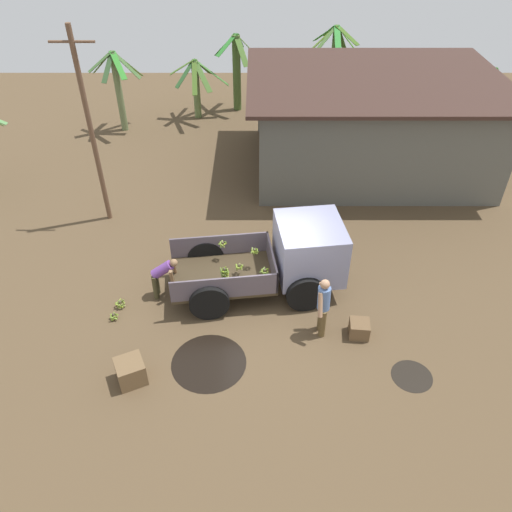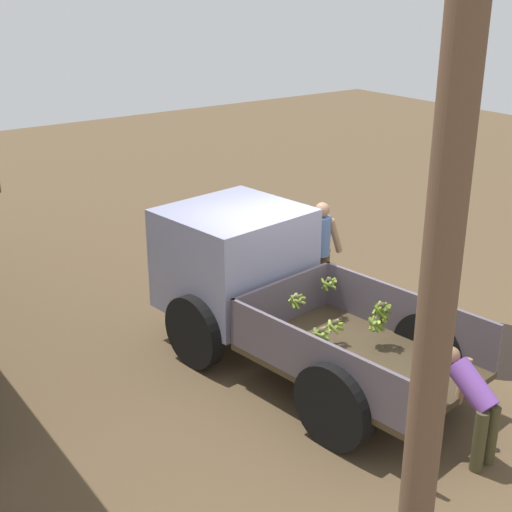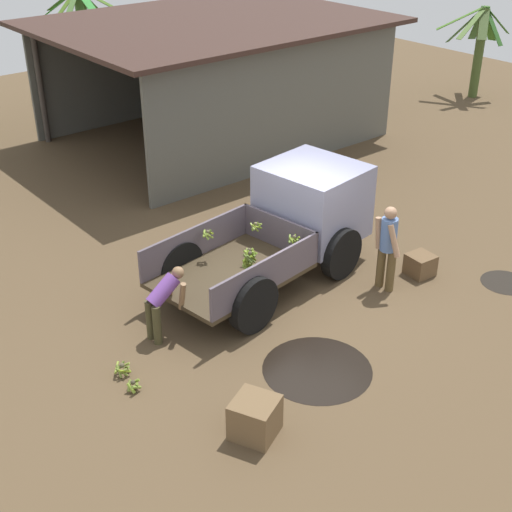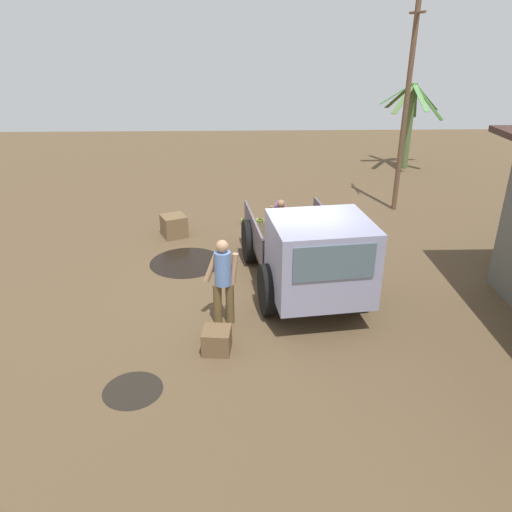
% 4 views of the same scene
% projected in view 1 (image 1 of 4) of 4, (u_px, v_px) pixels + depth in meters
% --- Properties ---
extents(ground, '(36.00, 36.00, 0.00)m').
position_uv_depth(ground, '(270.00, 300.00, 13.06)').
color(ground, brown).
extents(mud_patch_0, '(0.92, 0.92, 0.01)m').
position_uv_depth(mud_patch_0, '(412.00, 376.00, 11.12)').
color(mud_patch_0, black).
rests_on(mud_patch_0, ground).
extents(mud_patch_1, '(1.73, 1.73, 0.01)m').
position_uv_depth(mud_patch_1, '(209.00, 363.00, 11.42)').
color(mud_patch_1, black).
rests_on(mud_patch_1, ground).
extents(cargo_truck, '(4.60, 2.50, 1.93)m').
position_uv_depth(cargo_truck, '(292.00, 255.00, 12.87)').
color(cargo_truck, '#3D311F').
rests_on(cargo_truck, ground).
extents(warehouse_shed, '(8.84, 6.79, 3.29)m').
position_uv_depth(warehouse_shed, '(387.00, 102.00, 17.48)').
color(warehouse_shed, '#5B5B53').
rests_on(warehouse_shed, ground).
extents(utility_pole, '(1.20, 0.15, 5.86)m').
position_uv_depth(utility_pole, '(91.00, 129.00, 14.21)').
color(utility_pole, brown).
rests_on(utility_pole, ground).
extents(banana_palm_0, '(2.01, 2.02, 3.31)m').
position_uv_depth(banana_palm_0, '(237.00, 72.00, 22.12)').
color(banana_palm_0, '#445E2A').
rests_on(banana_palm_0, ground).
extents(banana_palm_1, '(2.03, 2.14, 3.25)m').
position_uv_depth(banana_palm_1, '(119.00, 88.00, 20.30)').
color(banana_palm_1, '#6A7A4D').
rests_on(banana_palm_1, ground).
extents(banana_palm_3, '(2.59, 2.77, 3.39)m').
position_uv_depth(banana_palm_3, '(333.00, 60.00, 22.86)').
color(banana_palm_3, '#4C7B37').
rests_on(banana_palm_3, ground).
extents(banana_palm_4, '(2.51, 2.84, 2.53)m').
position_uv_depth(banana_palm_4, '(196.00, 86.00, 21.59)').
color(banana_palm_4, olive).
rests_on(banana_palm_4, ground).
extents(banana_palm_6, '(2.48, 2.48, 2.68)m').
position_uv_depth(banana_palm_6, '(486.00, 98.00, 20.36)').
color(banana_palm_6, '#515D3C').
rests_on(banana_palm_6, ground).
extents(person_foreground_visitor, '(0.33, 0.65, 1.66)m').
position_uv_depth(person_foreground_visitor, '(323.00, 304.00, 11.60)').
color(person_foreground_visitor, brown).
rests_on(person_foreground_visitor, ground).
extents(person_worker_loading, '(0.72, 0.59, 1.20)m').
position_uv_depth(person_worker_loading, '(162.00, 275.00, 12.77)').
color(person_worker_loading, '#423E24').
rests_on(person_worker_loading, ground).
extents(banana_bunch_on_ground_0, '(0.29, 0.28, 0.22)m').
position_uv_depth(banana_bunch_on_ground_0, '(120.00, 304.00, 12.77)').
color(banana_bunch_on_ground_0, brown).
rests_on(banana_bunch_on_ground_0, ground).
extents(banana_bunch_on_ground_1, '(0.25, 0.23, 0.20)m').
position_uv_depth(banana_bunch_on_ground_1, '(114.00, 316.00, 12.44)').
color(banana_bunch_on_ground_1, '#433C2B').
rests_on(banana_bunch_on_ground_1, ground).
extents(wooden_crate_0, '(0.79, 0.79, 0.57)m').
position_uv_depth(wooden_crate_0, '(131.00, 371.00, 10.87)').
color(wooden_crate_0, brown).
rests_on(wooden_crate_0, ground).
extents(wooden_crate_1, '(0.51, 0.51, 0.41)m').
position_uv_depth(wooden_crate_1, '(359.00, 329.00, 11.97)').
color(wooden_crate_1, brown).
rests_on(wooden_crate_1, ground).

